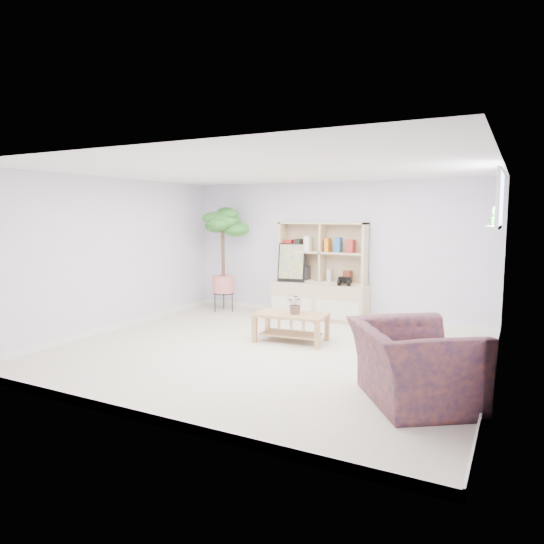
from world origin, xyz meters
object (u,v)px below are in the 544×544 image
at_px(armchair, 413,359).
at_px(floor_tree, 223,260).
at_px(coffee_table, 291,327).
at_px(storage_unit, 320,271).

bearing_deg(armchair, floor_tree, 19.74).
xyz_separation_m(coffee_table, armchair, (2.03, -1.53, 0.23)).
distance_m(storage_unit, coffee_table, 1.77).
bearing_deg(floor_tree, coffee_table, -34.30).
height_order(storage_unit, coffee_table, storage_unit).
height_order(storage_unit, floor_tree, floor_tree).
bearing_deg(storage_unit, armchair, -54.68).
relative_size(storage_unit, armchair, 1.44).
xyz_separation_m(floor_tree, armchair, (4.12, -2.95, -0.55)).
relative_size(coffee_table, armchair, 0.85).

